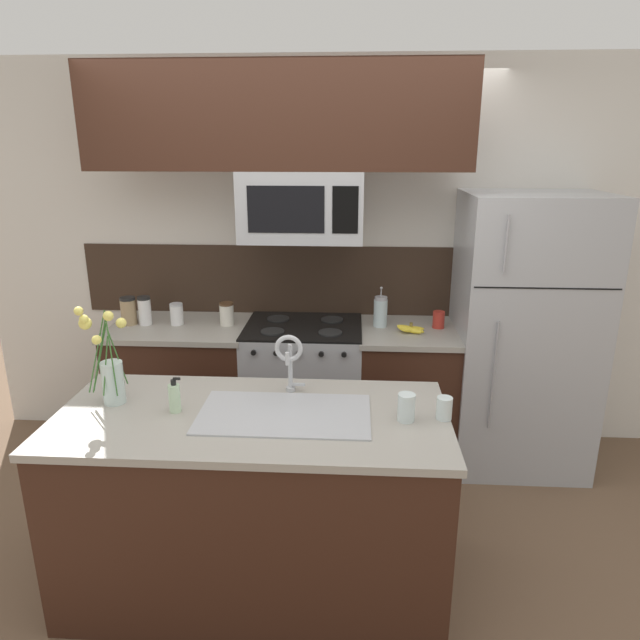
# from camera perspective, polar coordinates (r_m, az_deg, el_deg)

# --- Properties ---
(ground_plane) EXTENTS (10.00, 10.00, 0.00)m
(ground_plane) POSITION_cam_1_polar(r_m,az_deg,el_deg) (3.35, -3.01, -20.70)
(ground_plane) COLOR brown
(rear_partition) EXTENTS (5.20, 0.10, 2.60)m
(rear_partition) POSITION_cam_1_polar(r_m,az_deg,el_deg) (3.98, 3.10, 6.22)
(rear_partition) COLOR silver
(rear_partition) RESTS_ON ground
(splash_band) EXTENTS (3.13, 0.01, 0.48)m
(splash_band) POSITION_cam_1_polar(r_m,az_deg,el_deg) (3.97, -1.29, 4.00)
(splash_band) COLOR #332319
(splash_band) RESTS_ON rear_partition
(back_counter_left) EXTENTS (0.91, 0.65, 0.91)m
(back_counter_left) POSITION_cam_1_polar(r_m,az_deg,el_deg) (4.04, -13.36, -6.64)
(back_counter_left) COLOR #381E14
(back_counter_left) RESTS_ON ground
(back_counter_right) EXTENTS (0.64, 0.65, 0.91)m
(back_counter_right) POSITION_cam_1_polar(r_m,az_deg,el_deg) (3.89, 8.55, -7.30)
(back_counter_right) COLOR #381E14
(back_counter_right) RESTS_ON ground
(stove_range) EXTENTS (0.76, 0.64, 0.93)m
(stove_range) POSITION_cam_1_polar(r_m,az_deg,el_deg) (3.88, -1.62, -7.05)
(stove_range) COLOR #A8AAAF
(stove_range) RESTS_ON ground
(microwave) EXTENTS (0.74, 0.40, 0.42)m
(microwave) POSITION_cam_1_polar(r_m,az_deg,el_deg) (3.54, -1.83, 11.32)
(microwave) COLOR #A8AAAF
(upper_cabinet_band) EXTENTS (2.25, 0.34, 0.60)m
(upper_cabinet_band) POSITION_cam_1_polar(r_m,az_deg,el_deg) (3.51, -4.29, 19.58)
(upper_cabinet_band) COLOR #381E14
(refrigerator) EXTENTS (0.85, 0.74, 1.78)m
(refrigerator) POSITION_cam_1_polar(r_m,az_deg,el_deg) (3.89, 19.58, -1.30)
(refrigerator) COLOR #A8AAAF
(refrigerator) RESTS_ON ground
(storage_jar_tall) EXTENTS (0.10, 0.10, 0.18)m
(storage_jar_tall) POSITION_cam_1_polar(r_m,az_deg,el_deg) (3.97, -18.60, 0.88)
(storage_jar_tall) COLOR #997F5B
(storage_jar_tall) RESTS_ON back_counter_left
(storage_jar_medium) EXTENTS (0.08, 0.08, 0.19)m
(storage_jar_medium) POSITION_cam_1_polar(r_m,az_deg,el_deg) (3.93, -17.12, 0.90)
(storage_jar_medium) COLOR silver
(storage_jar_medium) RESTS_ON back_counter_left
(storage_jar_short) EXTENTS (0.09, 0.09, 0.14)m
(storage_jar_short) POSITION_cam_1_polar(r_m,az_deg,el_deg) (3.88, -14.13, 0.58)
(storage_jar_short) COLOR silver
(storage_jar_short) RESTS_ON back_counter_left
(storage_jar_squat) EXTENTS (0.09, 0.09, 0.15)m
(storage_jar_squat) POSITION_cam_1_polar(r_m,az_deg,el_deg) (3.81, -9.31, 0.62)
(storage_jar_squat) COLOR silver
(storage_jar_squat) RESTS_ON back_counter_left
(banana_bunch) EXTENTS (0.19, 0.12, 0.08)m
(banana_bunch) POSITION_cam_1_polar(r_m,az_deg,el_deg) (3.66, 9.08, -0.92)
(banana_bunch) COLOR yellow
(banana_bunch) RESTS_ON back_counter_right
(french_press) EXTENTS (0.09, 0.09, 0.27)m
(french_press) POSITION_cam_1_polar(r_m,az_deg,el_deg) (3.74, 6.07, 0.84)
(french_press) COLOR silver
(french_press) RESTS_ON back_counter_right
(coffee_tin) EXTENTS (0.08, 0.08, 0.11)m
(coffee_tin) POSITION_cam_1_polar(r_m,az_deg,el_deg) (3.78, 11.78, 0.04)
(coffee_tin) COLOR #B22D23
(coffee_tin) RESTS_ON back_counter_right
(island_counter) EXTENTS (1.75, 0.81, 0.91)m
(island_counter) POSITION_cam_1_polar(r_m,az_deg,el_deg) (2.82, -6.51, -17.58)
(island_counter) COLOR #381E14
(island_counter) RESTS_ON ground
(kitchen_sink) EXTENTS (0.76, 0.43, 0.16)m
(kitchen_sink) POSITION_cam_1_polar(r_m,az_deg,el_deg) (2.60, -3.56, -10.79)
(kitchen_sink) COLOR #ADAFB5
(kitchen_sink) RESTS_ON island_counter
(sink_faucet) EXTENTS (0.14, 0.14, 0.31)m
(sink_faucet) POSITION_cam_1_polar(r_m,az_deg,el_deg) (2.68, -3.09, -3.60)
(sink_faucet) COLOR #B7BABF
(sink_faucet) RESTS_ON island_counter
(dish_soap_bottle) EXTENTS (0.06, 0.05, 0.16)m
(dish_soap_bottle) POSITION_cam_1_polar(r_m,az_deg,el_deg) (2.64, -14.34, -7.52)
(dish_soap_bottle) COLOR beige
(dish_soap_bottle) RESTS_ON island_counter
(drinking_glass) EXTENTS (0.08, 0.08, 0.12)m
(drinking_glass) POSITION_cam_1_polar(r_m,az_deg,el_deg) (2.51, 8.63, -8.64)
(drinking_glass) COLOR silver
(drinking_glass) RESTS_ON island_counter
(spare_glass) EXTENTS (0.07, 0.07, 0.10)m
(spare_glass) POSITION_cam_1_polar(r_m,az_deg,el_deg) (2.56, 12.32, -8.61)
(spare_glass) COLOR silver
(spare_glass) RESTS_ON island_counter
(flower_vase) EXTENTS (0.18, 0.18, 0.47)m
(flower_vase) POSITION_cam_1_polar(r_m,az_deg,el_deg) (2.78, -20.25, -5.03)
(flower_vase) COLOR silver
(flower_vase) RESTS_ON island_counter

